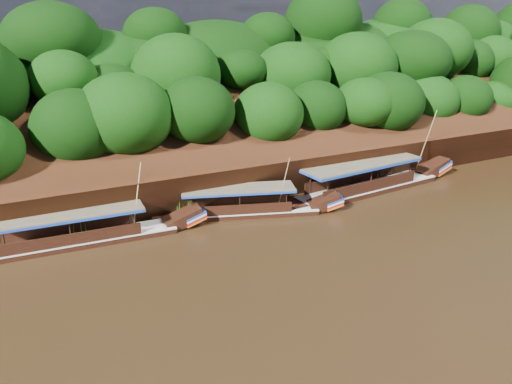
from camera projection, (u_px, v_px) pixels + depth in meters
ground at (317, 252)px, 32.77m from camera, size 160.00×160.00×0.00m
riverbank at (197, 145)px, 51.22m from camera, size 120.00×30.06×19.40m
boat_0 at (376, 183)px, 43.81m from camera, size 17.14×4.01×7.38m
boat_1 at (256, 208)px, 38.65m from camera, size 12.90×5.71×5.25m
boat_2 at (95, 234)px, 34.08m from camera, size 14.92×2.86×5.57m
reeds at (214, 202)px, 38.89m from camera, size 49.60×2.52×2.01m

